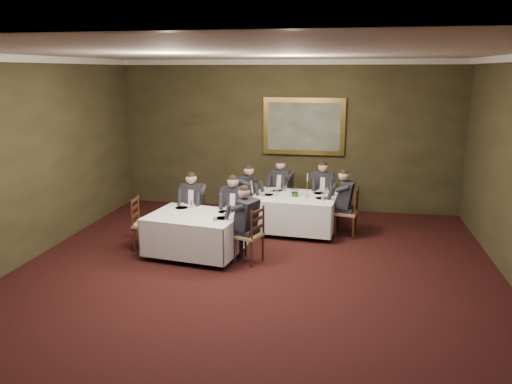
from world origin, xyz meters
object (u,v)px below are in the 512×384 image
(chair_sec_backright, at_px, (235,229))
(chair_sec_endleft, at_px, (146,234))
(diner_main_endleft, at_px, (245,204))
(painting, at_px, (304,127))
(table_second, at_px, (195,231))
(diner_main_backright, at_px, (322,199))
(candlestick, at_px, (307,188))
(table_main, at_px, (294,211))
(chair_main_endleft, at_px, (245,215))
(diner_main_endright, at_px, (346,211))
(chair_sec_endright, at_px, (249,246))
(centerpiece, at_px, (295,191))
(diner_sec_backright, at_px, (234,218))
(diner_sec_backleft, at_px, (193,214))
(diner_sec_endright, at_px, (248,234))
(chair_main_endright, at_px, (346,222))
(chair_main_backleft, at_px, (282,206))
(diner_main_backleft, at_px, (282,196))
(chair_main_backright, at_px, (322,209))
(chair_sec_backleft, at_px, (194,225))

(chair_sec_backright, bearing_deg, chair_sec_endleft, 20.67)
(diner_main_endleft, xyz_separation_m, painting, (1.05, 1.68, 1.47))
(table_second, xyz_separation_m, diner_main_endleft, (0.54, 1.76, 0.06))
(diner_main_backright, xyz_separation_m, candlestick, (-0.26, -0.85, 0.44))
(table_main, relative_size, chair_sec_endleft, 1.78)
(chair_main_endleft, xyz_separation_m, diner_main_endright, (2.11, -0.16, 0.23))
(chair_sec_endright, bearing_deg, centerpiece, 2.44)
(chair_sec_backright, distance_m, diner_sec_backright, 0.23)
(chair_sec_endleft, bearing_deg, candlestick, 111.89)
(table_second, height_order, chair_sec_endleft, chair_sec_endleft)
(diner_sec_backleft, xyz_separation_m, chair_sec_endleft, (-0.70, -0.72, -0.23))
(table_second, bearing_deg, candlestick, 41.57)
(chair_sec_backright, relative_size, diner_sec_backright, 0.74)
(diner_main_endleft, xyz_separation_m, diner_sec_endright, (0.45, -1.90, 0.00))
(chair_sec_backright, distance_m, centerpiece, 1.50)
(chair_main_endright, relative_size, diner_sec_backright, 0.74)
(chair_sec_backright, relative_size, centerpiece, 4.05)
(chair_main_backleft, height_order, chair_sec_endleft, same)
(table_main, relative_size, candlestick, 3.55)
(diner_sec_backright, relative_size, painting, 0.71)
(diner_main_backleft, xyz_separation_m, painting, (0.39, 0.88, 1.47))
(diner_main_endleft, height_order, candlestick, diner_main_endleft)
(painting, bearing_deg, chair_sec_backright, -111.36)
(diner_main_backleft, distance_m, diner_main_backright, 0.90)
(chair_main_endleft, xyz_separation_m, diner_main_endleft, (0.01, -0.00, 0.23))
(diner_main_endright, xyz_separation_m, diner_sec_endright, (-1.65, -1.74, 0.00))
(diner_sec_backleft, relative_size, diner_sec_endright, 1.00)
(table_second, distance_m, chair_sec_endright, 1.03)
(chair_main_backright, xyz_separation_m, chair_main_endright, (0.55, -0.91, 0.00))
(table_main, distance_m, chair_sec_backleft, 2.07)
(table_second, bearing_deg, diner_sec_endright, -8.24)
(diner_main_endright, bearing_deg, painting, 38.38)
(diner_main_backright, distance_m, diner_main_endleft, 1.73)
(diner_sec_backleft, xyz_separation_m, painting, (1.90, 2.58, 1.47))
(diner_main_endleft, height_order, diner_sec_endright, same)
(diner_main_backright, xyz_separation_m, diner_sec_endright, (-1.11, -2.64, 0.00))
(candlestick, bearing_deg, diner_sec_backright, -145.55)
(diner_main_backleft, relative_size, centerpiece, 5.45)
(chair_main_endleft, distance_m, candlestick, 1.48)
(diner_sec_endright, bearing_deg, diner_main_endright, -22.01)
(diner_main_endright, xyz_separation_m, chair_sec_backright, (-2.10, -0.84, -0.23))
(chair_sec_backleft, xyz_separation_m, diner_sec_backright, (0.85, -0.14, 0.23))
(diner_main_endleft, height_order, painting, painting)
(chair_main_backright, xyz_separation_m, diner_sec_backleft, (-2.42, -1.64, 0.23))
(diner_sec_backright, height_order, diner_sec_endright, same)
(table_main, xyz_separation_m, painting, (0.00, 1.76, 1.54))
(chair_sec_backleft, height_order, chair_sec_endright, same)
(chair_sec_backright, bearing_deg, centerpiece, -141.96)
(table_main, xyz_separation_m, chair_main_backright, (0.51, 0.83, -0.17))
(chair_main_backright, height_order, diner_main_backright, diner_main_backright)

